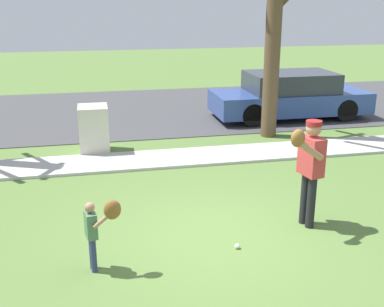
% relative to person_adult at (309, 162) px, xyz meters
% --- Properties ---
extents(ground_plane, '(48.00, 48.00, 0.00)m').
position_rel_person_adult_xyz_m(ground_plane, '(-1.41, 3.49, -1.05)').
color(ground_plane, '#567538').
extents(sidewalk_strip, '(36.00, 1.20, 0.06)m').
position_rel_person_adult_xyz_m(sidewalk_strip, '(-1.41, 3.59, -1.02)').
color(sidewalk_strip, '#B2B2AD').
rests_on(sidewalk_strip, ground).
extents(road_surface, '(36.00, 6.80, 0.02)m').
position_rel_person_adult_xyz_m(road_surface, '(-1.41, 8.59, -1.04)').
color(road_surface, '#424244').
rests_on(road_surface, ground).
extents(person_adult, '(0.66, 0.71, 1.67)m').
position_rel_person_adult_xyz_m(person_adult, '(0.00, 0.00, 0.00)').
color(person_adult, black).
rests_on(person_adult, ground).
extents(person_child, '(0.48, 0.35, 1.00)m').
position_rel_person_adult_xyz_m(person_child, '(-3.14, -0.63, -0.39)').
color(person_child, navy).
rests_on(person_child, ground).
extents(baseball, '(0.07, 0.07, 0.07)m').
position_rel_person_adult_xyz_m(baseball, '(-1.24, -0.47, -1.01)').
color(baseball, white).
rests_on(baseball, ground).
extents(utility_cabinet, '(0.65, 0.73, 1.08)m').
position_rel_person_adult_xyz_m(utility_cabinet, '(-3.10, 4.51, -0.51)').
color(utility_cabinet, beige).
rests_on(utility_cabinet, ground).
extents(street_tree_near, '(1.85, 1.88, 5.44)m').
position_rel_person_adult_xyz_m(street_tree_near, '(1.28, 4.95, 1.84)').
color(street_tree_near, brown).
rests_on(street_tree_near, ground).
extents(parked_wagon_blue, '(4.50, 1.80, 1.33)m').
position_rel_person_adult_xyz_m(parked_wagon_blue, '(2.56, 6.67, -0.38)').
color(parked_wagon_blue, '#2D478C').
rests_on(parked_wagon_blue, road_surface).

